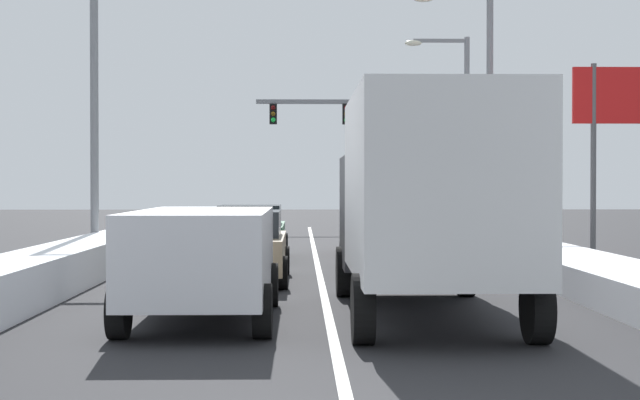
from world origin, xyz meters
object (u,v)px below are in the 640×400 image
object	(u,v)px
sedan_maroon_right_lane_third	(379,229)
street_lamp_right_near	(479,95)
suv_white_center_lane_nearest	(203,254)
sedan_green_center_lane_third	(251,232)
box_truck_right_lane_nearest	(426,195)
sedan_tan_center_lane_second	(241,246)
sedan_silver_right_lane_second	(385,239)
street_lamp_right_mid	(458,117)
traffic_light_gantry	(365,133)
street_lamp_left_mid	(108,80)
roadside_sign_right	(629,116)

from	to	relation	value
sedan_maroon_right_lane_third	street_lamp_right_near	distance (m)	6.46
suv_white_center_lane_nearest	sedan_green_center_lane_third	distance (m)	12.04
sedan_maroon_right_lane_third	street_lamp_right_near	world-z (taller)	street_lamp_right_near
box_truck_right_lane_nearest	sedan_tan_center_lane_second	bearing A→B (deg)	119.15
sedan_green_center_lane_third	street_lamp_right_near	xyz separation A→B (m)	(7.26, 5.29, 4.27)
sedan_silver_right_lane_second	sedan_tan_center_lane_second	xyz separation A→B (m)	(-3.25, -2.42, 0.00)
box_truck_right_lane_nearest	sedan_green_center_lane_third	distance (m)	12.31
street_lamp_right_mid	sedan_silver_right_lane_second	bearing A→B (deg)	-104.96
sedan_tan_center_lane_second	sedan_green_center_lane_third	xyz separation A→B (m)	(-0.12, 6.11, 0.00)
suv_white_center_lane_nearest	traffic_light_gantry	bearing A→B (deg)	81.73
sedan_maroon_right_lane_third	traffic_light_gantry	distance (m)	17.12
sedan_green_center_lane_third	street_lamp_left_mid	xyz separation A→B (m)	(-3.81, -0.40, 4.11)
sedan_green_center_lane_third	roadside_sign_right	size ratio (longest dim) A/B	0.82
traffic_light_gantry	roadside_sign_right	bearing A→B (deg)	-70.63
suv_white_center_lane_nearest	sedan_tan_center_lane_second	size ratio (longest dim) A/B	1.09
sedan_silver_right_lane_second	sedan_tan_center_lane_second	bearing A→B (deg)	-143.27
sedan_silver_right_lane_second	street_lamp_right_mid	bearing A→B (deg)	75.04
suv_white_center_lane_nearest	sedan_tan_center_lane_second	world-z (taller)	suv_white_center_lane_nearest
street_lamp_right_mid	roadside_sign_right	size ratio (longest dim) A/B	1.47
sedan_tan_center_lane_second	street_lamp_right_mid	bearing A→B (deg)	68.03
traffic_light_gantry	street_lamp_right_near	xyz separation A→B (m)	(2.89, -13.42, 0.54)
sedan_tan_center_lane_second	suv_white_center_lane_nearest	bearing A→B (deg)	-92.03
sedan_silver_right_lane_second	roadside_sign_right	size ratio (longest dim) A/B	0.82
street_lamp_right_mid	traffic_light_gantry	bearing A→B (deg)	120.91
sedan_silver_right_lane_second	suv_white_center_lane_nearest	xyz separation A→B (m)	(-3.46, -8.35, 0.25)
street_lamp_right_near	traffic_light_gantry	bearing A→B (deg)	102.15
box_truck_right_lane_nearest	sedan_maroon_right_lane_third	world-z (taller)	box_truck_right_lane_nearest
sedan_silver_right_lane_second	roadside_sign_right	xyz separation A→B (m)	(7.32, 4.44, 3.25)
sedan_maroon_right_lane_third	roadside_sign_right	distance (m)	7.81
box_truck_right_lane_nearest	roadside_sign_right	bearing A→B (deg)	59.53
box_truck_right_lane_nearest	traffic_light_gantry	size ratio (longest dim) A/B	0.95
roadside_sign_right	street_lamp_right_mid	bearing A→B (deg)	103.24
sedan_maroon_right_lane_third	roadside_sign_right	bearing A→B (deg)	-10.19
sedan_green_center_lane_third	traffic_light_gantry	bearing A→B (deg)	76.84
sedan_silver_right_lane_second	sedan_green_center_lane_third	bearing A→B (deg)	132.40
sedan_silver_right_lane_second	street_lamp_left_mid	bearing A→B (deg)	155.40
sedan_tan_center_lane_second	sedan_green_center_lane_third	size ratio (longest dim) A/B	1.00
street_lamp_right_near	street_lamp_left_mid	bearing A→B (deg)	-152.79
box_truck_right_lane_nearest	street_lamp_right_mid	bearing A→B (deg)	79.66
sedan_maroon_right_lane_third	traffic_light_gantry	bearing A→B (deg)	87.69
sedan_green_center_lane_third	street_lamp_right_mid	bearing A→B (deg)	58.93
traffic_light_gantry	roadside_sign_right	distance (m)	19.03
box_truck_right_lane_nearest	sedan_maroon_right_lane_third	bearing A→B (deg)	88.32
sedan_silver_right_lane_second	box_truck_right_lane_nearest	bearing A→B (deg)	-90.49
sedan_tan_center_lane_second	sedan_green_center_lane_third	bearing A→B (deg)	91.09
sedan_silver_right_lane_second	street_lamp_right_near	xyz separation A→B (m)	(3.90, 8.98, 4.27)
street_lamp_left_mid	roadside_sign_right	bearing A→B (deg)	4.56
sedan_maroon_right_lane_third	street_lamp_right_mid	world-z (taller)	street_lamp_right_mid
box_truck_right_lane_nearest	street_lamp_right_near	size ratio (longest dim) A/B	0.85
sedan_silver_right_lane_second	traffic_light_gantry	bearing A→B (deg)	87.42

